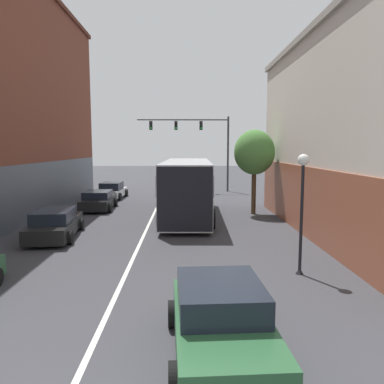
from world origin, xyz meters
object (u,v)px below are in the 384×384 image
Objects in this scene: parked_car_left_near at (112,191)px; traffic_signal_gantry at (198,136)px; parked_car_left_far at (98,201)px; bus at (187,186)px; street_tree_near at (254,153)px; hatchback_foreground at (221,321)px; parked_car_left_distant at (55,224)px; street_lamp at (302,198)px.

parked_car_left_near is 0.48× the size of traffic_signal_gantry.
parked_car_left_near is at bearing -0.25° from parked_car_left_far.
traffic_signal_gantry is (1.12, 12.85, 3.27)m from bus.
street_tree_near is at bearing -76.05° from traffic_signal_gantry.
bus reaches higher than hatchback_foreground.
hatchback_foreground reaches higher than parked_car_left_distant.
parked_car_left_far is 1.07× the size of street_lamp.
parked_car_left_near is 0.97× the size of parked_car_left_far.
street_tree_near is (4.08, 0.94, 1.90)m from bus.
traffic_signal_gantry is 12.35m from street_tree_near.
parked_car_left_far is at bearing -124.54° from traffic_signal_gantry.
hatchback_foreground is 23.81m from parked_car_left_near.
parked_car_left_far is 0.81× the size of street_tree_near.
traffic_signal_gantry reaches higher than street_lamp.
traffic_signal_gantry is 23.21m from street_lamp.
parked_car_left_near is 1.04× the size of street_lamp.
parked_car_left_distant is 0.91× the size of street_tree_near.
parked_car_left_far is 13.07m from traffic_signal_gantry.
parked_car_left_far is 7.71m from parked_car_left_distant.
street_tree_near reaches higher than hatchback_foreground.
traffic_signal_gantry is 2.17× the size of street_lamp.
hatchback_foreground reaches higher than parked_car_left_near.
street_tree_near is at bearing 87.32° from street_lamp.
traffic_signal_gantry is at bearing -53.79° from parked_car_left_near.
bus is 2.04× the size of street_tree_near.
street_tree_near is (9.91, -1.80, 3.15)m from parked_car_left_far.
parked_car_left_near is at bearing 117.56° from street_lamp.
street_lamp is at bearing -149.47° from parked_car_left_near.
parked_car_left_near is at bearing -146.76° from traffic_signal_gantry.
bus is 4.60m from street_tree_near.
parked_car_left_distant is 12.12m from street_tree_near.
street_tree_near reaches higher than parked_car_left_far.
street_lamp reaches higher than parked_car_left_distant.
parked_car_left_distant reaches higher than parked_car_left_far.
bus reaches higher than parked_car_left_distant.
parked_car_left_near is (-6.54, 22.89, -0.04)m from hatchback_foreground.
parked_car_left_near reaches higher than parked_car_left_distant.
street_tree_near is (0.52, 11.02, 1.26)m from street_lamp.
bus is 2.60× the size of parked_car_left_near.
bus is at bearing -94.98° from traffic_signal_gantry.
bus is 2.23× the size of parked_car_left_distant.
parked_car_left_near reaches higher than parked_car_left_far.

